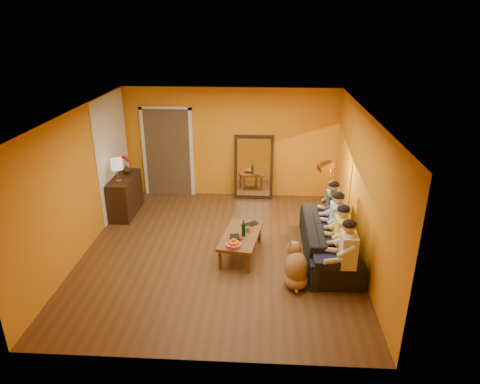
# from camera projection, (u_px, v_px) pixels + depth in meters

# --- Properties ---
(room_shell) EXTENTS (5.00, 5.50, 2.60)m
(room_shell) POSITION_uv_depth(u_px,v_px,m) (221.00, 179.00, 7.85)
(room_shell) COLOR brown
(room_shell) RESTS_ON ground
(white_accent) EXTENTS (0.02, 1.90, 2.58)m
(white_accent) POSITION_uv_depth(u_px,v_px,m) (113.00, 154.00, 9.26)
(white_accent) COLOR white
(white_accent) RESTS_ON wall_left
(doorway_recess) EXTENTS (1.06, 0.30, 2.10)m
(doorway_recess) POSITION_uv_depth(u_px,v_px,m) (169.00, 151.00, 10.30)
(doorway_recess) COLOR #3F2D19
(doorway_recess) RESTS_ON floor
(door_jamb_left) EXTENTS (0.08, 0.06, 2.20)m
(door_jamb_left) POSITION_uv_depth(u_px,v_px,m) (144.00, 152.00, 10.22)
(door_jamb_left) COLOR white
(door_jamb_left) RESTS_ON wall_back
(door_jamb_right) EXTENTS (0.08, 0.06, 2.20)m
(door_jamb_right) POSITION_uv_depth(u_px,v_px,m) (192.00, 153.00, 10.15)
(door_jamb_right) COLOR white
(door_jamb_right) RESTS_ON wall_back
(door_header) EXTENTS (1.22, 0.06, 0.08)m
(door_header) POSITION_uv_depth(u_px,v_px,m) (165.00, 108.00, 9.77)
(door_header) COLOR white
(door_header) RESTS_ON wall_back
(mirror_frame) EXTENTS (0.92, 0.27, 1.51)m
(mirror_frame) POSITION_uv_depth(u_px,v_px,m) (254.00, 167.00, 10.11)
(mirror_frame) COLOR black
(mirror_frame) RESTS_ON floor
(mirror_glass) EXTENTS (0.78, 0.21, 1.35)m
(mirror_glass) POSITION_uv_depth(u_px,v_px,m) (254.00, 168.00, 10.08)
(mirror_glass) COLOR white
(mirror_glass) RESTS_ON mirror_frame
(sideboard) EXTENTS (0.44, 1.18, 0.85)m
(sideboard) POSITION_uv_depth(u_px,v_px,m) (125.00, 195.00, 9.40)
(sideboard) COLOR black
(sideboard) RESTS_ON floor
(table_lamp) EXTENTS (0.24, 0.24, 0.51)m
(table_lamp) POSITION_uv_depth(u_px,v_px,m) (118.00, 171.00, 8.86)
(table_lamp) COLOR beige
(table_lamp) RESTS_ON sideboard
(sofa) EXTENTS (2.29, 0.89, 0.67)m
(sofa) POSITION_uv_depth(u_px,v_px,m) (329.00, 240.00, 7.73)
(sofa) COLOR black
(sofa) RESTS_ON floor
(coffee_table) EXTENTS (0.81, 1.30, 0.42)m
(coffee_table) POSITION_uv_depth(u_px,v_px,m) (241.00, 245.00, 7.81)
(coffee_table) COLOR brown
(coffee_table) RESTS_ON floor
(floor_lamp) EXTENTS (0.36, 0.33, 1.44)m
(floor_lamp) POSITION_uv_depth(u_px,v_px,m) (329.00, 198.00, 8.52)
(floor_lamp) COLOR #BE8037
(floor_lamp) RESTS_ON floor
(dog) EXTENTS (0.53, 0.70, 0.74)m
(dog) POSITION_uv_depth(u_px,v_px,m) (296.00, 265.00, 6.89)
(dog) COLOR #A4834A
(dog) RESTS_ON floor
(person_far_left) EXTENTS (0.70, 0.44, 1.22)m
(person_far_left) POSITION_uv_depth(u_px,v_px,m) (347.00, 255.00, 6.70)
(person_far_left) COLOR beige
(person_far_left) RESTS_ON sofa
(person_mid_left) EXTENTS (0.70, 0.44, 1.22)m
(person_mid_left) POSITION_uv_depth(u_px,v_px,m) (342.00, 238.00, 7.20)
(person_mid_left) COLOR #EEE74F
(person_mid_left) RESTS_ON sofa
(person_mid_right) EXTENTS (0.70, 0.44, 1.22)m
(person_mid_right) POSITION_uv_depth(u_px,v_px,m) (337.00, 224.00, 7.71)
(person_mid_right) COLOR #94B9E5
(person_mid_right) RESTS_ON sofa
(person_far_right) EXTENTS (0.70, 0.44, 1.22)m
(person_far_right) POSITION_uv_depth(u_px,v_px,m) (333.00, 211.00, 8.22)
(person_far_right) COLOR #2E2E32
(person_far_right) RESTS_ON sofa
(fruit_bowl) EXTENTS (0.26, 0.26, 0.16)m
(fruit_bowl) POSITION_uv_depth(u_px,v_px,m) (234.00, 243.00, 7.29)
(fruit_bowl) COLOR #CB477B
(fruit_bowl) RESTS_ON coffee_table
(wine_bottle) EXTENTS (0.07, 0.07, 0.31)m
(wine_bottle) POSITION_uv_depth(u_px,v_px,m) (244.00, 228.00, 7.62)
(wine_bottle) COLOR black
(wine_bottle) RESTS_ON coffee_table
(tumbler) EXTENTS (0.13, 0.13, 0.09)m
(tumbler) POSITION_uv_depth(u_px,v_px,m) (248.00, 229.00, 7.82)
(tumbler) COLOR #B27F3F
(tumbler) RESTS_ON coffee_table
(laptop) EXTENTS (0.40, 0.39, 0.03)m
(laptop) POSITION_uv_depth(u_px,v_px,m) (252.00, 225.00, 8.04)
(laptop) COLOR black
(laptop) RESTS_ON coffee_table
(book_lower) EXTENTS (0.20, 0.25, 0.02)m
(book_lower) POSITION_uv_depth(u_px,v_px,m) (230.00, 239.00, 7.55)
(book_lower) COLOR black
(book_lower) RESTS_ON coffee_table
(book_mid) EXTENTS (0.27, 0.30, 0.02)m
(book_mid) POSITION_uv_depth(u_px,v_px,m) (231.00, 238.00, 7.55)
(book_mid) COLOR #AB1313
(book_mid) RESTS_ON book_lower
(book_upper) EXTENTS (0.19, 0.24, 0.02)m
(book_upper) POSITION_uv_depth(u_px,v_px,m) (230.00, 237.00, 7.53)
(book_upper) COLOR black
(book_upper) RESTS_ON book_mid
(vase) EXTENTS (0.18, 0.18, 0.19)m
(vase) POSITION_uv_depth(u_px,v_px,m) (126.00, 169.00, 9.43)
(vase) COLOR black
(vase) RESTS_ON sideboard
(flowers) EXTENTS (0.17, 0.17, 0.42)m
(flowers) POSITION_uv_depth(u_px,v_px,m) (125.00, 159.00, 9.34)
(flowers) COLOR #AB1313
(flowers) RESTS_ON vase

